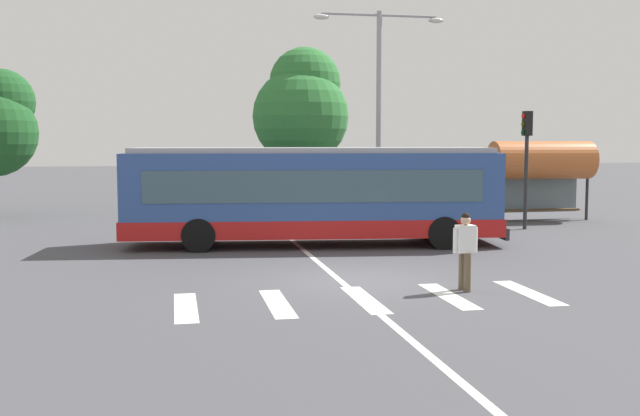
% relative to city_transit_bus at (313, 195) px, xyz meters
% --- Properties ---
extents(ground_plane, '(160.00, 160.00, 0.00)m').
position_rel_city_transit_bus_xyz_m(ground_plane, '(-0.06, -5.93, -1.59)').
color(ground_plane, '#47474C').
extents(city_transit_bus, '(11.92, 3.91, 3.06)m').
position_rel_city_transit_bus_xyz_m(city_transit_bus, '(0.00, 0.00, 0.00)').
color(city_transit_bus, black).
rests_on(city_transit_bus, ground_plane).
extents(pedestrian_crossing_street, '(0.58, 0.40, 1.72)m').
position_rel_city_transit_bus_xyz_m(pedestrian_crossing_street, '(1.96, -7.58, -0.62)').
color(pedestrian_crossing_street, brown).
rests_on(pedestrian_crossing_street, ground_plane).
extents(parked_car_silver, '(1.91, 4.52, 1.35)m').
position_rel_city_transit_bus_xyz_m(parked_car_silver, '(-4.23, 10.55, -0.82)').
color(parked_car_silver, black).
rests_on(parked_car_silver, ground_plane).
extents(parked_car_blue, '(1.99, 4.56, 1.35)m').
position_rel_city_transit_bus_xyz_m(parked_car_blue, '(-1.44, 10.17, -0.82)').
color(parked_car_blue, black).
rests_on(parked_car_blue, ground_plane).
extents(parked_car_black, '(1.88, 4.50, 1.35)m').
position_rel_city_transit_bus_xyz_m(parked_car_black, '(1.21, 10.32, -0.82)').
color(parked_car_black, black).
rests_on(parked_car_black, ground_plane).
extents(parked_car_charcoal, '(1.99, 4.56, 1.35)m').
position_rel_city_transit_bus_xyz_m(parked_car_charcoal, '(3.99, 10.86, -0.82)').
color(parked_car_charcoal, black).
rests_on(parked_car_charcoal, ground_plane).
extents(traffic_light_far_corner, '(0.33, 0.32, 4.35)m').
position_rel_city_transit_bus_xyz_m(traffic_light_far_corner, '(8.49, 2.61, 1.35)').
color(traffic_light_far_corner, '#28282B').
rests_on(traffic_light_far_corner, ground_plane).
extents(bus_stop_shelter, '(4.24, 1.54, 3.25)m').
position_rel_city_transit_bus_xyz_m(bus_stop_shelter, '(10.41, 5.09, 0.83)').
color(bus_stop_shelter, '#28282B').
rests_on(bus_stop_shelter, ground_plane).
extents(twin_arm_street_lamp, '(5.05, 0.32, 8.10)m').
position_rel_city_transit_bus_xyz_m(twin_arm_street_lamp, '(3.41, 4.60, 3.50)').
color(twin_arm_street_lamp, '#939399').
rests_on(twin_arm_street_lamp, ground_plane).
extents(background_tree_right, '(4.93, 4.93, 8.06)m').
position_rel_city_transit_bus_xyz_m(background_tree_right, '(2.27, 15.10, 3.41)').
color(background_tree_right, brown).
rests_on(background_tree_right, ground_plane).
extents(crosswalk_painted_stripes, '(7.76, 2.68, 0.01)m').
position_rel_city_transit_bus_xyz_m(crosswalk_painted_stripes, '(-0.42, -8.04, -1.58)').
color(crosswalk_painted_stripes, silver).
rests_on(crosswalk_painted_stripes, ground_plane).
extents(lane_center_line, '(0.16, 24.00, 0.01)m').
position_rel_city_transit_bus_xyz_m(lane_center_line, '(-0.46, -3.93, -1.58)').
color(lane_center_line, silver).
rests_on(lane_center_line, ground_plane).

